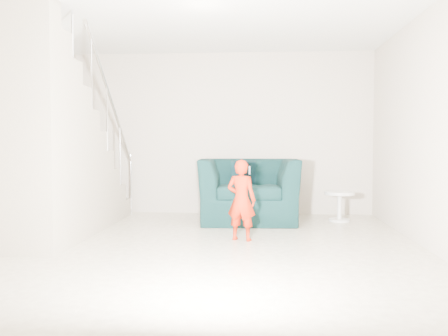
{
  "coord_description": "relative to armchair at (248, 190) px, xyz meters",
  "views": [
    {
      "loc": [
        0.63,
        -5.22,
        1.19
      ],
      "look_at": [
        0.15,
        1.2,
        0.85
      ],
      "focal_mm": 38.0,
      "sensor_mm": 36.0,
      "label": 1
    }
  ],
  "objects": [
    {
      "name": "right_wall",
      "position": [
        2.03,
        -1.96,
        0.87
      ],
      "size": [
        0.0,
        5.5,
        5.5
      ],
      "primitive_type": "plane",
      "rotation": [
        1.57,
        0.0,
        -1.57
      ],
      "color": "#BDAE9A",
      "rests_on": "floor"
    },
    {
      "name": "phone",
      "position": [
        0.04,
        -1.46,
        0.39
      ],
      "size": [
        0.02,
        0.05,
        0.1
      ],
      "primitive_type": "cube",
      "rotation": [
        0.0,
        0.0,
        0.01
      ],
      "color": "black",
      "rests_on": "toddler"
    },
    {
      "name": "back_wall",
      "position": [
        -0.47,
        0.79,
        0.87
      ],
      "size": [
        5.0,
        0.0,
        5.0
      ],
      "primitive_type": "plane",
      "rotation": [
        1.57,
        0.0,
        0.0
      ],
      "color": "#BDAE9A",
      "rests_on": "floor"
    },
    {
      "name": "toddler",
      "position": [
        -0.06,
        -1.44,
        0.02
      ],
      "size": [
        0.41,
        0.33,
        0.99
      ],
      "primitive_type": "imported",
      "rotation": [
        0.0,
        0.0,
        2.85
      ],
      "color": "#932904",
      "rests_on": "floor"
    },
    {
      "name": "cushion",
      "position": [
        -0.09,
        0.3,
        0.25
      ],
      "size": [
        0.39,
        0.19,
        0.39
      ],
      "primitive_type": "cube",
      "rotation": [
        0.21,
        0.0,
        0.0
      ],
      "color": "black",
      "rests_on": "armchair"
    },
    {
      "name": "ceiling",
      "position": [
        -0.47,
        -1.96,
        2.22
      ],
      "size": [
        5.5,
        5.5,
        0.0
      ],
      "primitive_type": "plane",
      "rotation": [
        3.14,
        0.0,
        0.0
      ],
      "color": "silver",
      "rests_on": "back_wall"
    },
    {
      "name": "floor",
      "position": [
        -0.47,
        -1.96,
        -0.48
      ],
      "size": [
        5.5,
        5.5,
        0.0
      ],
      "primitive_type": "plane",
      "color": "gray",
      "rests_on": "ground"
    },
    {
      "name": "staircase",
      "position": [
        -2.47,
        -1.41,
        0.47
      ],
      "size": [
        1.02,
        3.03,
        3.62
      ],
      "color": "#ADA089",
      "rests_on": "floor"
    },
    {
      "name": "armchair",
      "position": [
        0.0,
        0.0,
        0.0
      ],
      "size": [
        1.52,
        1.34,
        0.95
      ],
      "primitive_type": "imported",
      "rotation": [
        0.0,
        0.0,
        0.04
      ],
      "color": "black",
      "rests_on": "floor"
    },
    {
      "name": "side_table",
      "position": [
        1.38,
        0.09,
        -0.17
      ],
      "size": [
        0.45,
        0.45,
        0.45
      ],
      "color": "silver",
      "rests_on": "floor"
    },
    {
      "name": "front_wall",
      "position": [
        -0.47,
        -4.71,
        0.87
      ],
      "size": [
        5.0,
        0.0,
        5.0
      ],
      "primitive_type": "plane",
      "rotation": [
        -1.57,
        0.0,
        0.0
      ],
      "color": "#BDAE9A",
      "rests_on": "floor"
    },
    {
      "name": "throw",
      "position": [
        -0.67,
        -0.1,
        0.12
      ],
      "size": [
        0.05,
        0.51,
        0.57
      ],
      "primitive_type": "cube",
      "color": "black",
      "rests_on": "armchair"
    }
  ]
}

